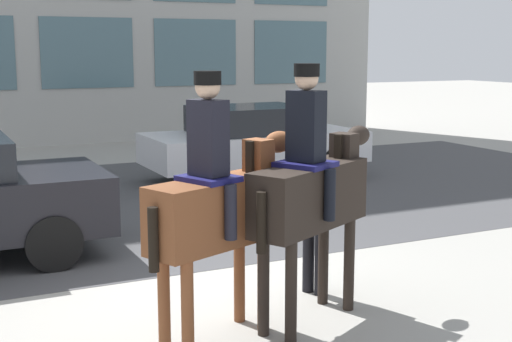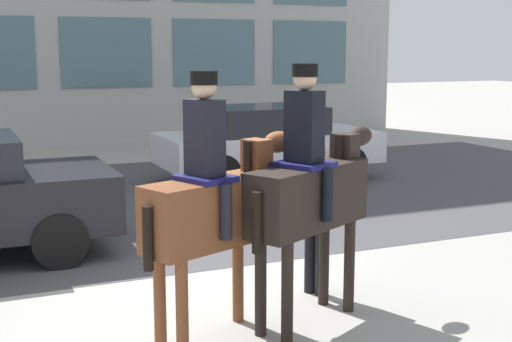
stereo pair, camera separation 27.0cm
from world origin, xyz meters
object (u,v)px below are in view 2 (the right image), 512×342
Objects in this scene: pedestrian_bystander at (317,205)px; street_car_far_lane at (267,141)px; mounted_horse_lead at (214,204)px; mounted_horse_companion at (310,190)px.

pedestrian_bystander reaches higher than street_car_far_lane.
street_car_far_lane is at bearing -135.84° from pedestrian_bystander.
mounted_horse_lead is 0.98m from mounted_horse_companion.
mounted_horse_lead is at bearing -0.22° from pedestrian_bystander.
mounted_horse_companion is 0.57× the size of street_car_far_lane.
mounted_horse_lead is 1.61m from pedestrian_bystander.
mounted_horse_companion is (0.98, 0.01, 0.04)m from mounted_horse_lead.
mounted_horse_companion is at bearing -20.97° from mounted_horse_lead.
mounted_horse_companion is at bearing -111.38° from street_car_far_lane.
pedestrian_bystander is 6.93m from street_car_far_lane.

